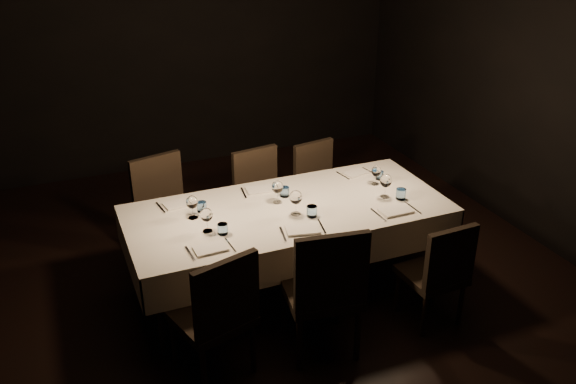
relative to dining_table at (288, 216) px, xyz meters
name	(u,v)px	position (x,y,z in m)	size (l,w,h in m)	color
room	(288,118)	(0.00, 0.00, 0.81)	(5.01, 6.01, 3.01)	black
dining_table	(288,216)	(0.00, 0.00, 0.00)	(2.52, 1.12, 0.76)	black
chair_near_left	(218,311)	(-0.82, -0.78, -0.15)	(0.58, 0.58, 0.98)	black
place_setting_near_left	(211,228)	(-0.68, -0.22, 0.15)	(0.34, 0.41, 0.19)	beige
chair_near_center	(325,287)	(-0.07, -0.84, -0.12)	(0.57, 0.57, 1.04)	black
place_setting_near_center	(302,210)	(0.02, -0.22, 0.15)	(0.38, 0.42, 0.20)	beige
chair_near_right	(440,270)	(0.86, -0.85, -0.20)	(0.44, 0.44, 0.88)	black
place_setting_near_right	(392,193)	(0.81, -0.22, 0.15)	(0.36, 0.42, 0.20)	beige
chair_far_left	(165,207)	(-0.82, 0.84, -0.15)	(0.56, 0.56, 0.97)	black
place_setting_far_left	(190,204)	(-0.73, 0.22, 0.15)	(0.34, 0.41, 0.19)	beige
chair_far_center	(261,195)	(0.06, 0.79, -0.18)	(0.50, 0.50, 0.92)	black
place_setting_far_center	(274,189)	(-0.04, 0.22, 0.15)	(0.35, 0.41, 0.19)	beige
chair_far_right	(319,183)	(0.67, 0.84, -0.19)	(0.49, 0.49, 0.88)	black
place_setting_far_right	(371,173)	(0.86, 0.22, 0.14)	(0.32, 0.39, 0.17)	beige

